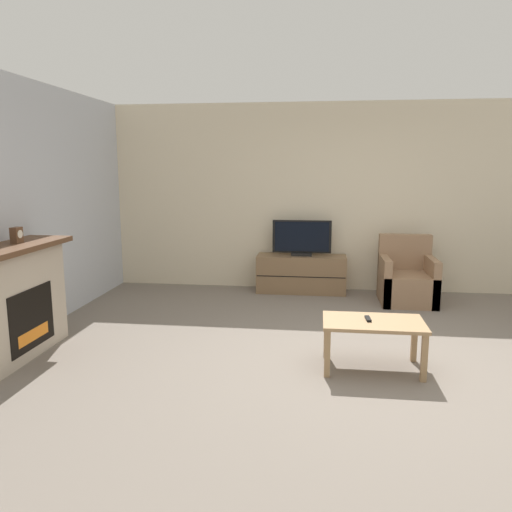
{
  "coord_description": "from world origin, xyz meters",
  "views": [
    {
      "loc": [
        -0.44,
        -4.53,
        1.78
      ],
      "look_at": [
        -1.1,
        0.66,
        0.85
      ],
      "focal_mm": 35.0,
      "sensor_mm": 36.0,
      "label": 1
    }
  ],
  "objects_px": {
    "tv_stand": "(301,274)",
    "armchair": "(407,281)",
    "tv": "(302,239)",
    "fireplace": "(11,301)",
    "remote": "(368,319)",
    "coffee_table": "(373,328)",
    "mantel_clock": "(17,235)"
  },
  "relations": [
    {
      "from": "tv_stand",
      "to": "armchair",
      "type": "relative_size",
      "value": 1.44
    },
    {
      "from": "fireplace",
      "to": "tv",
      "type": "relative_size",
      "value": 1.68
    },
    {
      "from": "armchair",
      "to": "remote",
      "type": "relative_size",
      "value": 5.78
    },
    {
      "from": "armchair",
      "to": "remote",
      "type": "bearing_deg",
      "value": -107.28
    },
    {
      "from": "tv_stand",
      "to": "remote",
      "type": "bearing_deg",
      "value": -75.75
    },
    {
      "from": "tv",
      "to": "remote",
      "type": "relative_size",
      "value": 5.49
    },
    {
      "from": "tv_stand",
      "to": "coffee_table",
      "type": "relative_size",
      "value": 1.44
    },
    {
      "from": "fireplace",
      "to": "armchair",
      "type": "distance_m",
      "value": 4.75
    },
    {
      "from": "fireplace",
      "to": "coffee_table",
      "type": "relative_size",
      "value": 1.58
    },
    {
      "from": "fireplace",
      "to": "tv_stand",
      "type": "bearing_deg",
      "value": 48.04
    },
    {
      "from": "coffee_table",
      "to": "remote",
      "type": "distance_m",
      "value": 0.09
    },
    {
      "from": "coffee_table",
      "to": "tv",
      "type": "bearing_deg",
      "value": 105.03
    },
    {
      "from": "mantel_clock",
      "to": "coffee_table",
      "type": "xyz_separation_m",
      "value": [
        3.31,
        0.01,
        -0.77
      ]
    },
    {
      "from": "fireplace",
      "to": "tv_stand",
      "type": "distance_m",
      "value": 3.89
    },
    {
      "from": "fireplace",
      "to": "tv",
      "type": "distance_m",
      "value": 3.89
    },
    {
      "from": "tv_stand",
      "to": "remote",
      "type": "height_order",
      "value": "tv_stand"
    },
    {
      "from": "remote",
      "to": "tv",
      "type": "bearing_deg",
      "value": 100.3
    },
    {
      "from": "remote",
      "to": "armchair",
      "type": "bearing_deg",
      "value": 68.77
    },
    {
      "from": "tv_stand",
      "to": "remote",
      "type": "relative_size",
      "value": 8.34
    },
    {
      "from": "tv",
      "to": "coffee_table",
      "type": "relative_size",
      "value": 0.95
    },
    {
      "from": "fireplace",
      "to": "tv_stand",
      "type": "relative_size",
      "value": 1.1
    },
    {
      "from": "mantel_clock",
      "to": "armchair",
      "type": "bearing_deg",
      "value": 30.8
    },
    {
      "from": "mantel_clock",
      "to": "armchair",
      "type": "height_order",
      "value": "mantel_clock"
    },
    {
      "from": "tv",
      "to": "armchair",
      "type": "bearing_deg",
      "value": -14.32
    },
    {
      "from": "fireplace",
      "to": "tv",
      "type": "height_order",
      "value": "fireplace"
    },
    {
      "from": "tv",
      "to": "remote",
      "type": "height_order",
      "value": "tv"
    },
    {
      "from": "tv_stand",
      "to": "armchair",
      "type": "height_order",
      "value": "armchair"
    },
    {
      "from": "mantel_clock",
      "to": "coffee_table",
      "type": "bearing_deg",
      "value": 0.17
    },
    {
      "from": "mantel_clock",
      "to": "coffee_table",
      "type": "distance_m",
      "value": 3.4
    },
    {
      "from": "armchair",
      "to": "coffee_table",
      "type": "distance_m",
      "value": 2.47
    },
    {
      "from": "coffee_table",
      "to": "remote",
      "type": "bearing_deg",
      "value": 151.71
    },
    {
      "from": "armchair",
      "to": "coffee_table",
      "type": "relative_size",
      "value": 1.0
    }
  ]
}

